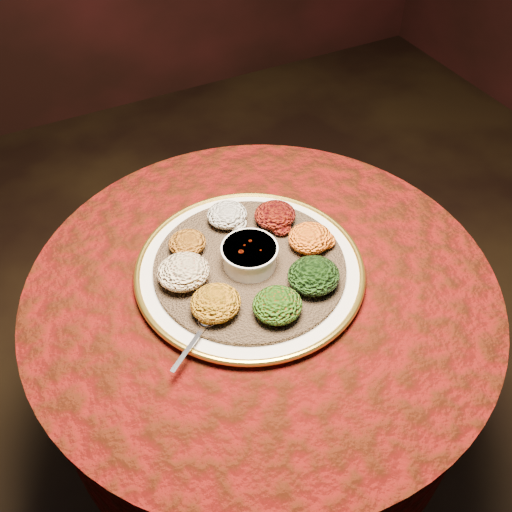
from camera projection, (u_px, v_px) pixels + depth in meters
name	position (u px, v px, depth m)	size (l,w,h in m)	color
table	(261.00, 336.00, 1.28)	(0.96, 0.96, 0.73)	black
platter	(250.00, 269.00, 1.16)	(0.48, 0.48, 0.02)	silver
injera	(250.00, 266.00, 1.16)	(0.39, 0.39, 0.01)	brown
stew_bowl	(250.00, 255.00, 1.13)	(0.11, 0.11, 0.05)	silver
spoon	(205.00, 325.00, 1.04)	(0.12, 0.09, 0.01)	silver
portion_ayib	(227.00, 215.00, 1.22)	(0.09, 0.08, 0.04)	beige
portion_kitfo	(275.00, 215.00, 1.22)	(0.09, 0.09, 0.04)	black
portion_tikil	(310.00, 238.00, 1.17)	(0.09, 0.09, 0.04)	#BD8A0F
portion_gomen	(314.00, 276.00, 1.10)	(0.10, 0.10, 0.05)	black
portion_mixveg	(277.00, 305.00, 1.05)	(0.09, 0.09, 0.05)	#A2260A
portion_kik	(216.00, 303.00, 1.05)	(0.10, 0.09, 0.05)	#BE6F10
portion_timatim	(184.00, 272.00, 1.10)	(0.10, 0.10, 0.05)	maroon
portion_shiro	(187.00, 243.00, 1.17)	(0.08, 0.07, 0.04)	#925211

